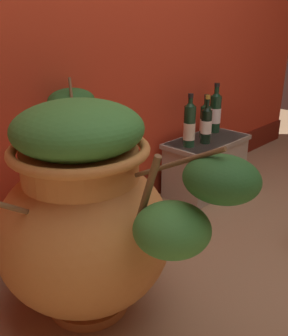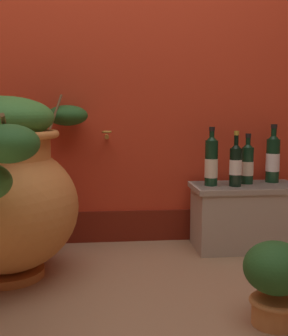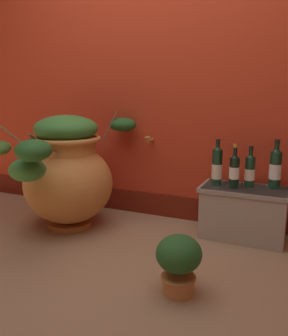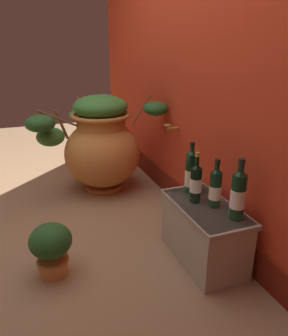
# 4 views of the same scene
# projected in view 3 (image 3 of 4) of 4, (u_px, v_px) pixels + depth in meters

# --- Properties ---
(ground_plane) EXTENTS (7.00, 7.00, 0.00)m
(ground_plane) POSITION_uv_depth(u_px,v_px,m) (99.00, 275.00, 2.10)
(ground_plane) COLOR #9E7A56
(back_wall) EXTENTS (4.40, 0.33, 2.60)m
(back_wall) POSITION_uv_depth(u_px,v_px,m) (173.00, 59.00, 2.90)
(back_wall) COLOR red
(back_wall) RESTS_ON ground_plane
(terracotta_urn) EXTENTS (1.02, 1.14, 0.89)m
(terracotta_urn) POSITION_uv_depth(u_px,v_px,m) (67.00, 173.00, 2.76)
(terracotta_urn) COLOR #CC7F3D
(terracotta_urn) RESTS_ON ground_plane
(stone_ledge) EXTENTS (0.61, 0.32, 0.37)m
(stone_ledge) POSITION_uv_depth(u_px,v_px,m) (243.00, 211.00, 2.60)
(stone_ledge) COLOR #B2A893
(stone_ledge) RESTS_ON ground_plane
(wine_bottle_left) EXTENTS (0.08, 0.08, 0.34)m
(wine_bottle_left) POSITION_uv_depth(u_px,v_px,m) (275.00, 167.00, 2.52)
(wine_bottle_left) COLOR black
(wine_bottle_left) RESTS_ON stone_ledge
(wine_bottle_middle) EXTENTS (0.07, 0.07, 0.31)m
(wine_bottle_middle) POSITION_uv_depth(u_px,v_px,m) (234.00, 170.00, 2.53)
(wine_bottle_middle) COLOR black
(wine_bottle_middle) RESTS_ON stone_ledge
(wine_bottle_right) EXTENTS (0.07, 0.07, 0.33)m
(wine_bottle_right) POSITION_uv_depth(u_px,v_px,m) (217.00, 166.00, 2.61)
(wine_bottle_right) COLOR black
(wine_bottle_right) RESTS_ON stone_ledge
(wine_bottle_back) EXTENTS (0.07, 0.07, 0.29)m
(wine_bottle_back) POSITION_uv_depth(u_px,v_px,m) (250.00, 170.00, 2.56)
(wine_bottle_back) COLOR black
(wine_bottle_back) RESTS_ON stone_ledge
(potted_shrub) EXTENTS (0.24, 0.24, 0.32)m
(potted_shrub) POSITION_uv_depth(u_px,v_px,m) (179.00, 261.00, 1.88)
(potted_shrub) COLOR #D68E4C
(potted_shrub) RESTS_ON ground_plane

